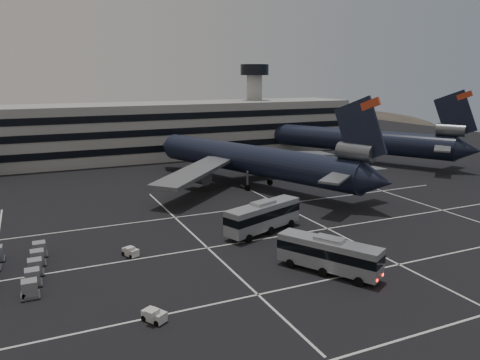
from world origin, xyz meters
name	(u,v)px	position (x,y,z in m)	size (l,w,h in m)	color
ground	(265,251)	(0.00, 0.00, 0.00)	(260.00, 260.00, 0.00)	black
lane_markings	(269,248)	(0.95, 0.72, 0.01)	(90.00, 55.62, 0.01)	silver
terminal	(124,132)	(-2.95, 71.14, 6.93)	(125.00, 26.00, 24.00)	gray
hills	(130,148)	(17.99, 170.00, -12.07)	(352.00, 180.00, 44.00)	#38332B
trijet_main	(253,160)	(13.75, 31.28, 5.25)	(44.31, 55.54, 18.08)	black
trijet_far	(357,140)	(49.01, 44.89, 5.43)	(34.87, 52.69, 18.08)	black
bus_near	(329,253)	(3.34, -8.48, 2.23)	(8.01, 11.34, 4.07)	#93969A
bus_far	(263,215)	(3.07, 6.47, 2.40)	(12.64, 7.14, 4.39)	#93969A
tug_a	(131,252)	(-15.24, 5.23, 0.57)	(1.94, 2.33, 1.30)	silver
tug_b	(155,315)	(-16.48, -10.81, 0.60)	(2.17, 2.43, 1.35)	silver
uld_cluster	(11,270)	(-28.05, 4.58, 0.84)	(7.82, 13.82, 1.72)	#2D2D30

